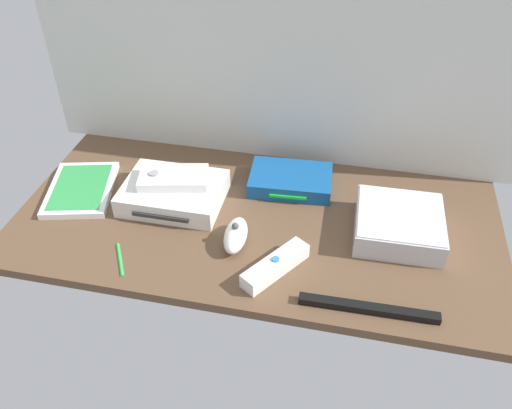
{
  "coord_description": "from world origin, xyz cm",
  "views": [
    {
      "loc": [
        17.37,
        -81.04,
        71.0
      ],
      "look_at": [
        0.0,
        0.0,
        4.0
      ],
      "focal_mm": 36.82,
      "sensor_mm": 36.0,
      "label": 1
    }
  ],
  "objects_px": {
    "game_case": "(81,189)",
    "network_router": "(291,180)",
    "game_console": "(174,193)",
    "mini_computer": "(399,224)",
    "remote_wand": "(275,266)",
    "stylus_pen": "(120,259)",
    "sensor_bar": "(368,308)",
    "remote_classic_pad": "(173,178)",
    "remote_nunchuk": "(236,235)"
  },
  "relations": [
    {
      "from": "network_router",
      "to": "remote_classic_pad",
      "type": "xyz_separation_m",
      "value": [
        -0.24,
        -0.09,
        0.04
      ]
    },
    {
      "from": "network_router",
      "to": "sensor_bar",
      "type": "relative_size",
      "value": 0.78
    },
    {
      "from": "game_console",
      "to": "mini_computer",
      "type": "relative_size",
      "value": 1.21
    },
    {
      "from": "remote_classic_pad",
      "to": "remote_wand",
      "type": "bearing_deg",
      "value": -46.67
    },
    {
      "from": "remote_nunchuk",
      "to": "sensor_bar",
      "type": "distance_m",
      "value": 0.29
    },
    {
      "from": "game_case",
      "to": "remote_nunchuk",
      "type": "relative_size",
      "value": 2.13
    },
    {
      "from": "game_case",
      "to": "remote_nunchuk",
      "type": "xyz_separation_m",
      "value": [
        0.37,
        -0.09,
        0.01
      ]
    },
    {
      "from": "remote_wand",
      "to": "stylus_pen",
      "type": "distance_m",
      "value": 0.3
    },
    {
      "from": "network_router",
      "to": "remote_nunchuk",
      "type": "relative_size",
      "value": 1.84
    },
    {
      "from": "game_console",
      "to": "remote_classic_pad",
      "type": "distance_m",
      "value": 0.03
    },
    {
      "from": "game_console",
      "to": "game_case",
      "type": "xyz_separation_m",
      "value": [
        -0.21,
        -0.01,
        -0.01
      ]
    },
    {
      "from": "mini_computer",
      "to": "sensor_bar",
      "type": "xyz_separation_m",
      "value": [
        -0.05,
        -0.21,
        -0.02
      ]
    },
    {
      "from": "game_case",
      "to": "network_router",
      "type": "xyz_separation_m",
      "value": [
        0.45,
        0.12,
        0.01
      ]
    },
    {
      "from": "network_router",
      "to": "remote_nunchuk",
      "type": "distance_m",
      "value": 0.22
    },
    {
      "from": "mini_computer",
      "to": "remote_wand",
      "type": "relative_size",
      "value": 1.21
    },
    {
      "from": "remote_nunchuk",
      "to": "remote_wand",
      "type": "bearing_deg",
      "value": -36.4
    },
    {
      "from": "mini_computer",
      "to": "sensor_bar",
      "type": "relative_size",
      "value": 0.72
    },
    {
      "from": "game_case",
      "to": "remote_wand",
      "type": "relative_size",
      "value": 1.52
    },
    {
      "from": "remote_classic_pad",
      "to": "stylus_pen",
      "type": "height_order",
      "value": "remote_classic_pad"
    },
    {
      "from": "mini_computer",
      "to": "network_router",
      "type": "xyz_separation_m",
      "value": [
        -0.23,
        0.11,
        -0.01
      ]
    },
    {
      "from": "game_console",
      "to": "stylus_pen",
      "type": "distance_m",
      "value": 0.2
    },
    {
      "from": "network_router",
      "to": "remote_wand",
      "type": "xyz_separation_m",
      "value": [
        0.01,
        -0.27,
        -0.0
      ]
    },
    {
      "from": "remote_nunchuk",
      "to": "sensor_bar",
      "type": "relative_size",
      "value": 0.42
    },
    {
      "from": "mini_computer",
      "to": "game_case",
      "type": "bearing_deg",
      "value": -179.64
    },
    {
      "from": "remote_nunchuk",
      "to": "stylus_pen",
      "type": "distance_m",
      "value": 0.23
    },
    {
      "from": "game_case",
      "to": "sensor_bar",
      "type": "distance_m",
      "value": 0.67
    },
    {
      "from": "remote_wand",
      "to": "sensor_bar",
      "type": "distance_m",
      "value": 0.18
    },
    {
      "from": "sensor_bar",
      "to": "remote_nunchuk",
      "type": "bearing_deg",
      "value": 154.63
    },
    {
      "from": "game_console",
      "to": "stylus_pen",
      "type": "bearing_deg",
      "value": -102.25
    },
    {
      "from": "game_console",
      "to": "game_case",
      "type": "distance_m",
      "value": 0.21
    },
    {
      "from": "mini_computer",
      "to": "network_router",
      "type": "bearing_deg",
      "value": 154.28
    },
    {
      "from": "mini_computer",
      "to": "network_router",
      "type": "relative_size",
      "value": 0.93
    },
    {
      "from": "remote_wand",
      "to": "remote_nunchuk",
      "type": "distance_m",
      "value": 0.11
    },
    {
      "from": "game_console",
      "to": "game_case",
      "type": "bearing_deg",
      "value": -176.71
    },
    {
      "from": "mini_computer",
      "to": "remote_classic_pad",
      "type": "bearing_deg",
      "value": 177.73
    },
    {
      "from": "remote_wand",
      "to": "remote_classic_pad",
      "type": "distance_m",
      "value": 0.31
    },
    {
      "from": "game_case",
      "to": "remote_wand",
      "type": "bearing_deg",
      "value": -31.95
    },
    {
      "from": "remote_wand",
      "to": "sensor_bar",
      "type": "bearing_deg",
      "value": 15.33
    },
    {
      "from": "remote_wand",
      "to": "remote_classic_pad",
      "type": "xyz_separation_m",
      "value": [
        -0.25,
        0.17,
        0.04
      ]
    },
    {
      "from": "game_case",
      "to": "sensor_bar",
      "type": "relative_size",
      "value": 0.91
    },
    {
      "from": "game_case",
      "to": "network_router",
      "type": "relative_size",
      "value": 1.16
    },
    {
      "from": "mini_computer",
      "to": "game_case",
      "type": "distance_m",
      "value": 0.69
    },
    {
      "from": "remote_wand",
      "to": "game_case",
      "type": "bearing_deg",
      "value": -163.7
    },
    {
      "from": "network_router",
      "to": "stylus_pen",
      "type": "height_order",
      "value": "network_router"
    },
    {
      "from": "sensor_bar",
      "to": "remote_classic_pad",
      "type": "bearing_deg",
      "value": 150.48
    },
    {
      "from": "game_console",
      "to": "network_router",
      "type": "xyz_separation_m",
      "value": [
        0.24,
        0.11,
        -0.0
      ]
    },
    {
      "from": "game_console",
      "to": "remote_nunchuk",
      "type": "height_order",
      "value": "remote_nunchuk"
    },
    {
      "from": "mini_computer",
      "to": "remote_wand",
      "type": "distance_m",
      "value": 0.27
    },
    {
      "from": "sensor_bar",
      "to": "stylus_pen",
      "type": "xyz_separation_m",
      "value": [
        -0.47,
        0.03,
        -0.0
      ]
    },
    {
      "from": "remote_nunchuk",
      "to": "remote_classic_pad",
      "type": "relative_size",
      "value": 0.65
    }
  ]
}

